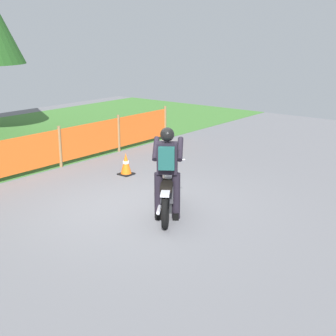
{
  "coord_description": "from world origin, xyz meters",
  "views": [
    {
      "loc": [
        -6.48,
        -6.02,
        3.3
      ],
      "look_at": [
        0.17,
        -0.75,
        0.9
      ],
      "focal_mm": 51.65,
      "sensor_mm": 36.0,
      "label": 1
    }
  ],
  "objects": [
    {
      "name": "ground",
      "position": [
        0.0,
        0.0,
        -0.01
      ],
      "size": [
        24.0,
        24.0,
        0.02
      ],
      "primitive_type": "cube",
      "color": "slate"
    },
    {
      "name": "barrier_fence",
      "position": [
        -0.0,
        3.41,
        0.54
      ],
      "size": [
        10.6,
        0.08,
        1.05
      ],
      "color": "olive",
      "rests_on": "ground"
    },
    {
      "name": "motorcycle_lead",
      "position": [
        0.18,
        -0.74,
        0.45
      ],
      "size": [
        1.67,
        1.19,
        0.93
      ],
      "rotation": [
        0.0,
        0.0,
        0.6
      ],
      "color": "black",
      "rests_on": "ground"
    },
    {
      "name": "rider_lead",
      "position": [
        0.0,
        -0.86,
        0.95
      ],
      "size": [
        0.79,
        0.72,
        1.69
      ],
      "rotation": [
        0.0,
        0.0,
        0.6
      ],
      "color": "black",
      "rests_on": "ground"
    },
    {
      "name": "traffic_cone",
      "position": [
        1.59,
        1.66,
        0.26
      ],
      "size": [
        0.32,
        0.32,
        0.53
      ],
      "color": "black",
      "rests_on": "ground"
    }
  ]
}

